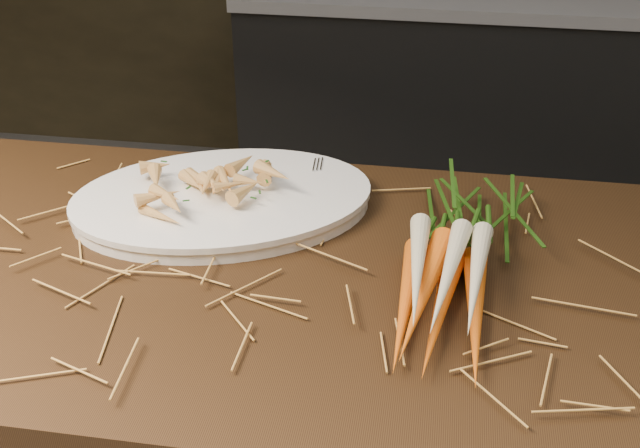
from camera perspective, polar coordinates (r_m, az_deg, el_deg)
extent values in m
cube|color=black|center=(3.04, 12.40, 8.05)|extent=(1.80, 0.60, 0.80)
cone|color=#C34B05|center=(1.06, 6.15, -5.67)|extent=(0.05, 0.28, 0.04)
cone|color=#C34B05|center=(1.05, 8.56, -6.02)|extent=(0.07, 0.28, 0.04)
cone|color=#C34B05|center=(1.05, 10.99, -6.36)|extent=(0.04, 0.28, 0.04)
cone|color=#C34B05|center=(1.03, 7.40, -4.89)|extent=(0.08, 0.28, 0.04)
cone|color=beige|center=(1.03, 6.94, -3.20)|extent=(0.03, 0.26, 0.04)
cone|color=beige|center=(1.02, 9.07, -3.65)|extent=(0.06, 0.26, 0.04)
cone|color=beige|center=(1.03, 11.04, -3.77)|extent=(0.05, 0.26, 0.05)
ellipsoid|color=#25570F|center=(1.24, 10.17, 1.64)|extent=(0.19, 0.26, 0.09)
cube|color=silver|center=(1.29, 0.62, 2.34)|extent=(0.03, 0.18, 0.00)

